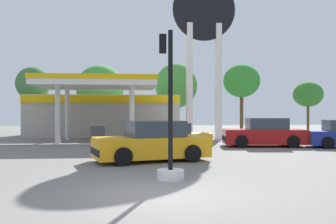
{
  "coord_description": "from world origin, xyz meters",
  "views": [
    {
      "loc": [
        -0.5,
        -9.09,
        2.05
      ],
      "look_at": [
        1.39,
        11.31,
        2.01
      ],
      "focal_mm": 40.02,
      "sensor_mm": 36.0,
      "label": 1
    }
  ],
  "objects": [
    {
      "name": "ground_plane",
      "position": [
        0.0,
        0.0,
        0.0
      ],
      "size": [
        90.0,
        90.0,
        0.0
      ],
      "primitive_type": "plane",
      "color": "slate",
      "rests_on": "ground"
    },
    {
      "name": "traffic_signal_1",
      "position": [
        0.59,
        2.11,
        1.16
      ],
      "size": [
        0.82,
        0.82,
        4.49
      ],
      "color": "silver",
      "rests_on": "ground"
    },
    {
      "name": "tree_3",
      "position": [
        3.68,
        27.35,
        4.54
      ],
      "size": [
        4.13,
        4.13,
        6.74
      ],
      "color": "brown",
      "rests_on": "ground"
    },
    {
      "name": "tree_2",
      "position": [
        -3.5,
        25.1,
        4.16
      ],
      "size": [
        4.27,
        4.27,
        6.2
      ],
      "color": "brown",
      "rests_on": "ground"
    },
    {
      "name": "tree_5",
      "position": [
        17.11,
        27.26,
        3.75
      ],
      "size": [
        2.96,
        2.96,
        5.04
      ],
      "color": "brown",
      "rests_on": "ground"
    },
    {
      "name": "car_1",
      "position": [
        7.1,
        12.09,
        0.75
      ],
      "size": [
        4.83,
        2.55,
        1.66
      ],
      "color": "black",
      "rests_on": "ground"
    },
    {
      "name": "tree_4",
      "position": [
        10.22,
        27.22,
        5.04
      ],
      "size": [
        3.62,
        3.62,
        6.72
      ],
      "color": "brown",
      "rests_on": "ground"
    },
    {
      "name": "gas_station",
      "position": [
        -2.92,
        22.46,
        1.93
      ],
      "size": [
        12.14,
        12.78,
        4.31
      ],
      "color": "#ADA89E",
      "rests_on": "ground"
    },
    {
      "name": "station_pole_sign",
      "position": [
        4.54,
        17.35,
        8.34
      ],
      "size": [
        4.51,
        0.56,
        12.96
      ],
      "color": "white",
      "rests_on": "ground"
    },
    {
      "name": "car_0",
      "position": [
        1.55,
        10.77,
        0.65
      ],
      "size": [
        4.25,
        2.48,
        1.43
      ],
      "color": "black",
      "rests_on": "ground"
    },
    {
      "name": "car_3",
      "position": [
        0.25,
        6.29,
        0.75
      ],
      "size": [
        4.97,
        3.13,
        1.66
      ],
      "color": "black",
      "rests_on": "ground"
    },
    {
      "name": "tree_1",
      "position": [
        -9.46,
        25.35,
        4.51
      ],
      "size": [
        3.0,
        3.0,
        6.02
      ],
      "color": "brown",
      "rests_on": "ground"
    }
  ]
}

